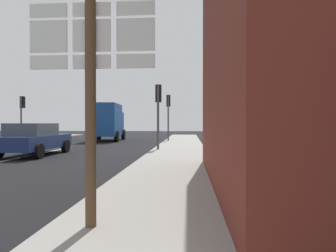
{
  "coord_description": "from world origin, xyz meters",
  "views": [
    {
      "loc": [
        7.17,
        -4.3,
        1.48
      ],
      "look_at": [
        6.08,
        11.21,
        1.33
      ],
      "focal_mm": 31.46,
      "sensor_mm": 36.0,
      "label": 1
    }
  ],
  "objects_px": {
    "traffic_light_far_right": "(168,107)",
    "traffic_light_near_right": "(158,102)",
    "traffic_light_far_left": "(22,108)",
    "sedan_far": "(34,139)",
    "route_sign_post": "(91,83)",
    "delivery_truck": "(107,121)"
  },
  "relations": [
    {
      "from": "traffic_light_far_right",
      "to": "traffic_light_near_right",
      "type": "bearing_deg",
      "value": -90.0
    },
    {
      "from": "delivery_truck",
      "to": "route_sign_post",
      "type": "distance_m",
      "value": 21.11
    },
    {
      "from": "sedan_far",
      "to": "traffic_light_far_right",
      "type": "height_order",
      "value": "traffic_light_far_right"
    },
    {
      "from": "delivery_truck",
      "to": "traffic_light_far_left",
      "type": "bearing_deg",
      "value": -158.76
    },
    {
      "from": "delivery_truck",
      "to": "traffic_light_near_right",
      "type": "relative_size",
      "value": 1.48
    },
    {
      "from": "traffic_light_far_left",
      "to": "route_sign_post",
      "type": "bearing_deg",
      "value": -57.46
    },
    {
      "from": "sedan_far",
      "to": "delivery_truck",
      "type": "relative_size",
      "value": 0.82
    },
    {
      "from": "sedan_far",
      "to": "traffic_light_near_right",
      "type": "bearing_deg",
      "value": 21.71
    },
    {
      "from": "traffic_light_near_right",
      "to": "traffic_light_far_right",
      "type": "xyz_separation_m",
      "value": [
        0.0,
        7.63,
        0.15
      ]
    },
    {
      "from": "route_sign_post",
      "to": "traffic_light_far_right",
      "type": "bearing_deg",
      "value": 90.89
    },
    {
      "from": "traffic_light_near_right",
      "to": "traffic_light_far_left",
      "type": "xyz_separation_m",
      "value": [
        -11.22,
        6.63,
        0.05
      ]
    },
    {
      "from": "route_sign_post",
      "to": "traffic_light_far_right",
      "type": "height_order",
      "value": "traffic_light_far_right"
    },
    {
      "from": "delivery_truck",
      "to": "traffic_light_near_right",
      "type": "xyz_separation_m",
      "value": [
        5.26,
        -8.94,
        0.92
      ]
    },
    {
      "from": "sedan_far",
      "to": "route_sign_post",
      "type": "relative_size",
      "value": 1.32
    },
    {
      "from": "sedan_far",
      "to": "traffic_light_far_left",
      "type": "distance_m",
      "value": 10.67
    },
    {
      "from": "traffic_light_near_right",
      "to": "traffic_light_far_right",
      "type": "height_order",
      "value": "traffic_light_far_right"
    },
    {
      "from": "route_sign_post",
      "to": "traffic_light_far_right",
      "type": "relative_size",
      "value": 0.87
    },
    {
      "from": "sedan_far",
      "to": "traffic_light_near_right",
      "type": "xyz_separation_m",
      "value": [
        5.49,
        2.18,
        1.81
      ]
    },
    {
      "from": "route_sign_post",
      "to": "traffic_light_far_left",
      "type": "relative_size",
      "value": 0.9
    },
    {
      "from": "delivery_truck",
      "to": "traffic_light_near_right",
      "type": "distance_m",
      "value": 10.41
    },
    {
      "from": "delivery_truck",
      "to": "traffic_light_far_right",
      "type": "xyz_separation_m",
      "value": [
        5.26,
        -1.31,
        1.07
      ]
    },
    {
      "from": "traffic_light_far_left",
      "to": "traffic_light_near_right",
      "type": "bearing_deg",
      "value": -30.57
    }
  ]
}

